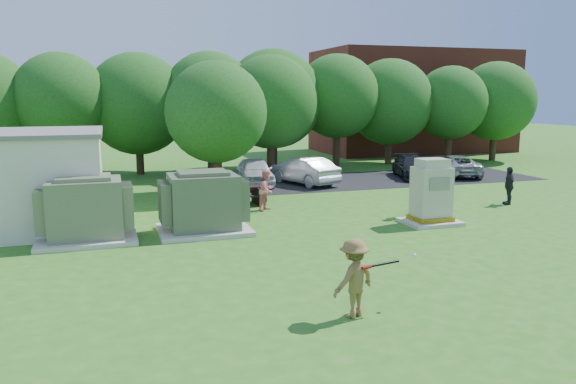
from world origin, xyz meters
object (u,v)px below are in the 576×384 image
object	(u,v)px
transformer_left	(86,211)
car_white	(255,171)
picnic_table	(238,194)
person_walking_right	(509,186)
generator_cabinet	(431,195)
person_by_generator	(419,190)
batter	(354,278)
car_dark	(413,167)
transformer_right	(203,204)
car_silver_b	(455,166)
car_silver_a	(304,171)
person_at_picnic	(267,190)

from	to	relation	value
transformer_left	car_white	world-z (taller)	transformer_left
picnic_table	person_walking_right	world-z (taller)	person_walking_right
transformer_left	generator_cabinet	world-z (taller)	generator_cabinet
picnic_table	person_by_generator	size ratio (longest dim) A/B	0.92
car_white	batter	bearing A→B (deg)	-91.52
picnic_table	car_dark	distance (m)	11.96
person_walking_right	transformer_right	bearing A→B (deg)	-63.32
transformer_left	person_by_generator	world-z (taller)	transformer_left
transformer_left	car_silver_b	world-z (taller)	transformer_left
transformer_right	person_walking_right	xyz separation A→B (m)	(12.99, 0.92, -0.17)
transformer_right	car_white	distance (m)	10.21
transformer_left	car_silver_a	distance (m)	13.49
batter	car_dark	world-z (taller)	batter
car_dark	car_silver_a	bearing A→B (deg)	-160.73
batter	person_walking_right	distance (m)	14.47
generator_cabinet	car_dark	xyz separation A→B (m)	(5.19, 10.17, -0.42)
transformer_right	car_silver_a	distance (m)	10.93
picnic_table	car_dark	xyz separation A→B (m)	(10.99, 4.72, 0.12)
transformer_right	car_dark	size ratio (longest dim) A/B	0.72
person_by_generator	car_silver_b	size ratio (longest dim) A/B	0.46
batter	generator_cabinet	bearing A→B (deg)	-154.66
person_by_generator	car_silver_b	bearing A→B (deg)	-101.63
car_white	picnic_table	bearing A→B (deg)	-105.63
generator_cabinet	car_dark	size ratio (longest dim) A/B	0.56
person_at_picnic	car_silver_b	xyz separation A→B (m)	(12.73, 5.98, -0.22)
person_at_picnic	person_walking_right	xyz separation A→B (m)	(9.99, -1.93, -0.02)
batter	car_white	xyz separation A→B (m)	(2.42, 17.51, -0.14)
transformer_left	person_walking_right	world-z (taller)	transformer_left
car_silver_a	car_dark	world-z (taller)	car_silver_a
generator_cabinet	batter	distance (m)	9.32
car_silver_a	transformer_right	bearing A→B (deg)	33.21
generator_cabinet	car_silver_b	size ratio (longest dim) A/B	0.55
picnic_table	car_silver_b	size ratio (longest dim) A/B	0.42
transformer_left	generator_cabinet	distance (m)	11.68
person_walking_right	car_dark	distance (m)	8.03
generator_cabinet	car_white	xyz separation A→B (m)	(-3.74, 10.53, -0.33)
person_at_picnic	car_silver_a	world-z (taller)	person_at_picnic
generator_cabinet	person_by_generator	distance (m)	1.34
car_white	car_dark	xyz separation A→B (m)	(8.94, -0.36, -0.08)
batter	person_at_picnic	xyz separation A→B (m)	(1.24, 11.05, -0.01)
person_at_picnic	car_white	bearing A→B (deg)	35.49
person_by_generator	car_silver_a	distance (m)	8.76
picnic_table	car_silver_a	distance (m)	6.34
generator_cabinet	person_by_generator	world-z (taller)	generator_cabinet
car_silver_a	picnic_table	bearing A→B (deg)	25.31
transformer_left	car_dark	bearing A→B (deg)	28.02
transformer_left	generator_cabinet	xyz separation A→B (m)	(11.61, -1.22, 0.05)
transformer_left	picnic_table	distance (m)	7.21
person_at_picnic	car_dark	size ratio (longest dim) A/B	0.39
car_silver_a	transformer_left	bearing A→B (deg)	20.60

